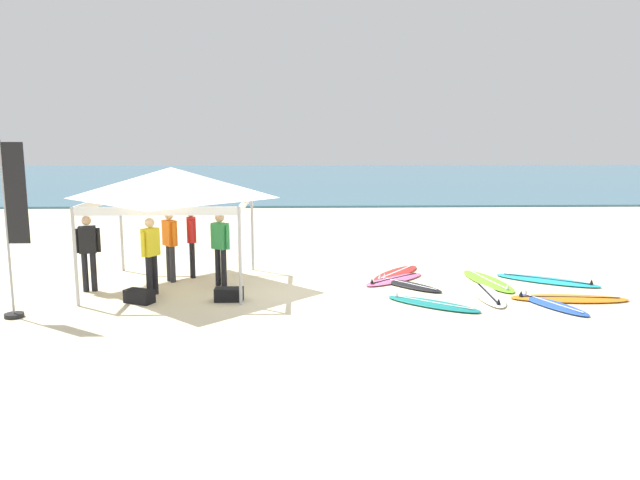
# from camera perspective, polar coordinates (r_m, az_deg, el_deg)

# --- Properties ---
(ground_plane) EXTENTS (80.00, 80.00, 0.00)m
(ground_plane) POSITION_cam_1_polar(r_m,az_deg,el_deg) (14.15, -2.43, -4.69)
(ground_plane) COLOR beige
(sea) EXTENTS (80.00, 36.00, 0.10)m
(sea) POSITION_cam_1_polar(r_m,az_deg,el_deg) (47.52, -1.96, 5.57)
(sea) COLOR #386B84
(sea) RESTS_ON ground
(canopy_tent) EXTENTS (3.46, 3.46, 2.75)m
(canopy_tent) POSITION_cam_1_polar(r_m,az_deg,el_deg) (14.65, -13.29, 5.04)
(canopy_tent) COLOR #B7B7BC
(canopy_tent) RESTS_ON ground
(surfboard_lime) EXTENTS (1.01, 2.39, 0.19)m
(surfboard_lime) POSITION_cam_1_polar(r_m,az_deg,el_deg) (15.49, 14.97, -3.61)
(surfboard_lime) COLOR #7AD12D
(surfboard_lime) RESTS_ON ground
(surfboard_cyan) EXTENTS (2.37, 1.89, 0.19)m
(surfboard_cyan) POSITION_cam_1_polar(r_m,az_deg,el_deg) (15.98, 19.90, -3.46)
(surfboard_cyan) COLOR #23B2CC
(surfboard_cyan) RESTS_ON ground
(surfboard_teal) EXTENTS (1.99, 1.72, 0.19)m
(surfboard_teal) POSITION_cam_1_polar(r_m,az_deg,el_deg) (13.23, 10.16, -5.71)
(surfboard_teal) COLOR #19847F
(surfboard_teal) RESTS_ON ground
(surfboard_orange) EXTENTS (2.52, 0.90, 0.19)m
(surfboard_orange) POSITION_cam_1_polar(r_m,az_deg,el_deg) (14.44, 21.63, -4.95)
(surfboard_orange) COLOR orange
(surfboard_orange) RESTS_ON ground
(surfboard_white) EXTENTS (0.65, 2.10, 0.19)m
(surfboard_white) POSITION_cam_1_polar(r_m,az_deg,el_deg) (14.18, 14.99, -4.84)
(surfboard_white) COLOR white
(surfboard_white) RESTS_ON ground
(surfboard_red) EXTENTS (1.67, 2.05, 0.19)m
(surfboard_red) POSITION_cam_1_polar(r_m,az_deg,el_deg) (15.89, 6.89, -3.01)
(surfboard_red) COLOR red
(surfboard_red) RESTS_ON ground
(surfboard_black) EXTENTS (1.58, 1.71, 0.19)m
(surfboard_black) POSITION_cam_1_polar(r_m,az_deg,el_deg) (14.74, 8.04, -4.04)
(surfboard_black) COLOR black
(surfboard_black) RESTS_ON ground
(surfboard_pink) EXTENTS (1.80, 1.65, 0.19)m
(surfboard_pink) POSITION_cam_1_polar(r_m,az_deg,el_deg) (15.22, 6.73, -3.57)
(surfboard_pink) COLOR pink
(surfboard_pink) RESTS_ON ground
(surfboard_blue) EXTENTS (1.21, 1.93, 0.19)m
(surfboard_blue) POSITION_cam_1_polar(r_m,az_deg,el_deg) (13.84, 20.27, -5.48)
(surfboard_blue) COLOR blue
(surfboard_blue) RESTS_ON ground
(person_green) EXTENTS (0.47, 0.38, 1.71)m
(person_green) POSITION_cam_1_polar(r_m,az_deg,el_deg) (14.61, -9.03, -0.37)
(person_green) COLOR black
(person_green) RESTS_ON ground
(person_yellow) EXTENTS (0.37, 0.49, 1.71)m
(person_yellow) POSITION_cam_1_polar(r_m,az_deg,el_deg) (14.12, -15.08, -0.94)
(person_yellow) COLOR black
(person_yellow) RESTS_ON ground
(person_orange) EXTENTS (0.40, 0.45, 1.71)m
(person_orange) POSITION_cam_1_polar(r_m,az_deg,el_deg) (15.28, -13.45, -0.08)
(person_orange) COLOR #2D2D33
(person_orange) RESTS_ON ground
(person_black) EXTENTS (0.54, 0.29, 1.71)m
(person_black) POSITION_cam_1_polar(r_m,az_deg,el_deg) (14.87, -20.29, -0.69)
(person_black) COLOR black
(person_black) RESTS_ON ground
(person_red) EXTENTS (0.28, 0.54, 1.71)m
(person_red) POSITION_cam_1_polar(r_m,az_deg,el_deg) (15.65, -11.56, 0.22)
(person_red) COLOR black
(person_red) RESTS_ON ground
(banner_flag) EXTENTS (0.60, 0.36, 3.40)m
(banner_flag) POSITION_cam_1_polar(r_m,az_deg,el_deg) (13.20, -26.02, 0.25)
(banner_flag) COLOR #99999E
(banner_flag) RESTS_ON ground
(gear_bag_near_tent) EXTENTS (0.68, 0.55, 0.28)m
(gear_bag_near_tent) POSITION_cam_1_polar(r_m,az_deg,el_deg) (13.72, -16.06, -4.93)
(gear_bag_near_tent) COLOR black
(gear_bag_near_tent) RESTS_ON ground
(gear_bag_by_pole) EXTENTS (0.60, 0.32, 0.28)m
(gear_bag_by_pole) POSITION_cam_1_polar(r_m,az_deg,el_deg) (13.47, -8.25, -4.91)
(gear_bag_by_pole) COLOR black
(gear_bag_by_pole) RESTS_ON ground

